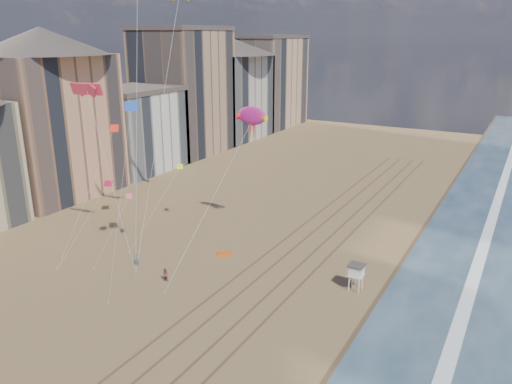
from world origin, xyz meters
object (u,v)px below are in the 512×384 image
lifeguard_stand (356,271)px  kite_flyer_b (165,275)px  grounded_kite (224,254)px  show_kite (252,116)px  kite_flyer_a (137,260)px

lifeguard_stand → kite_flyer_b: bearing=-156.1°
grounded_kite → show_kite: bearing=51.8°
kite_flyer_a → kite_flyer_b: (5.62, -1.49, -0.03)m
grounded_kite → kite_flyer_a: kite_flyer_a is taller
show_kite → kite_flyer_b: (-2.08, -16.47, -16.17)m
show_kite → lifeguard_stand: bearing=-23.7°
lifeguard_stand → kite_flyer_b: 21.62m
show_kite → grounded_kite: bearing=-91.4°
grounded_kite → kite_flyer_a: size_ratio=1.11×
kite_flyer_a → kite_flyer_b: 5.81m
kite_flyer_a → show_kite: bearing=26.3°
grounded_kite → kite_flyer_b: kite_flyer_b is taller
grounded_kite → show_kite: (0.17, 6.96, 16.90)m
grounded_kite → lifeguard_stand: bearing=-39.3°
kite_flyer_a → kite_flyer_b: size_ratio=1.03×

